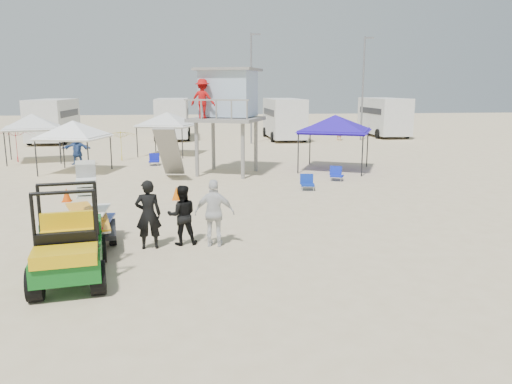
{
  "coord_description": "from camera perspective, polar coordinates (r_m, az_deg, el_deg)",
  "views": [
    {
      "loc": [
        -1.08,
        -10.25,
        4.08
      ],
      "look_at": [
        0.5,
        3.0,
        1.3
      ],
      "focal_mm": 35.0,
      "sensor_mm": 36.0,
      "label": 1
    }
  ],
  "objects": [
    {
      "name": "umbrella_b",
      "position": [
        29.53,
        -15.12,
        5.12
      ],
      "size": [
        2.54,
        2.56,
        1.73
      ],
      "primitive_type": "imported",
      "rotation": [
        0.0,
        0.0,
        0.46
      ],
      "color": "gold",
      "rests_on": "ground"
    },
    {
      "name": "cone_near",
      "position": [
        18.81,
        -9.08,
        -0.12
      ],
      "size": [
        0.34,
        0.34,
        0.5
      ],
      "primitive_type": "cone",
      "color": "#DD5D07",
      "rests_on": "ground"
    },
    {
      "name": "rv_mid_right",
      "position": [
        40.92,
        3.21,
        8.57
      ],
      "size": [
        2.64,
        7.0,
        3.25
      ],
      "color": "silver",
      "rests_on": "ground"
    },
    {
      "name": "man_right",
      "position": [
        13.05,
        -4.75,
        -2.42
      ],
      "size": [
        1.1,
        0.61,
        1.78
      ],
      "primitive_type": "imported",
      "rotation": [
        0.0,
        0.0,
        2.97
      ],
      "color": "silver",
      "rests_on": "ground"
    },
    {
      "name": "canopy_white_b",
      "position": [
        30.72,
        -24.27,
        7.88
      ],
      "size": [
        3.48,
        3.48,
        3.09
      ],
      "color": "black",
      "rests_on": "ground"
    },
    {
      "name": "cone_far",
      "position": [
        19.56,
        -20.84,
        -0.3
      ],
      "size": [
        0.34,
        0.34,
        0.5
      ],
      "primitive_type": "cone",
      "color": "#DC4206",
      "rests_on": "ground"
    },
    {
      "name": "man_mid",
      "position": [
        13.31,
        -8.45,
        -2.62
      ],
      "size": [
        0.83,
        0.67,
        1.6
      ],
      "primitive_type": "imported",
      "rotation": [
        0.0,
        0.0,
        3.23
      ],
      "color": "black",
      "rests_on": "ground"
    },
    {
      "name": "rv_mid_left",
      "position": [
        41.85,
        -9.52,
        8.49
      ],
      "size": [
        2.65,
        6.5,
        3.25
      ],
      "color": "silver",
      "rests_on": "ground"
    },
    {
      "name": "ground",
      "position": [
        11.08,
        -0.74,
        -9.83
      ],
      "size": [
        140.0,
        140.0,
        0.0
      ],
      "primitive_type": "plane",
      "color": "beige",
      "rests_on": "ground"
    },
    {
      "name": "lifeguard_tower",
      "position": [
        24.11,
        -3.61,
        10.73
      ],
      "size": [
        3.99,
        3.99,
        4.9
      ],
      "color": "gray",
      "rests_on": "ground"
    },
    {
      "name": "man_left",
      "position": [
        13.1,
        -12.21,
        -2.53
      ],
      "size": [
        0.69,
        0.48,
        1.81
      ],
      "primitive_type": "imported",
      "rotation": [
        0.0,
        0.0,
        3.22
      ],
      "color": "black",
      "rests_on": "ground"
    },
    {
      "name": "distant_beachgoers",
      "position": [
        30.54,
        -11.87,
        5.43
      ],
      "size": [
        18.91,
        11.51,
        1.69
      ],
      "color": "#DA9051",
      "rests_on": "ground"
    },
    {
      "name": "canopy_white_c",
      "position": [
        31.5,
        -10.12,
        8.72
      ],
      "size": [
        3.77,
        3.77,
        3.05
      ],
      "color": "black",
      "rests_on": "ground"
    },
    {
      "name": "beach_chair_b",
      "position": [
        20.5,
        5.87,
        1.12
      ],
      "size": [
        0.62,
        0.67,
        0.64
      ],
      "color": "navy",
      "rests_on": "ground"
    },
    {
      "name": "light_pole_right",
      "position": [
        40.89,
        12.1,
        11.41
      ],
      "size": [
        0.14,
        0.14,
        8.0
      ],
      "primitive_type": "cylinder",
      "color": "slate",
      "rests_on": "ground"
    },
    {
      "name": "surf_trailer",
      "position": [
        13.64,
        -18.43,
        -2.69
      ],
      "size": [
        1.5,
        2.36,
        2.0
      ],
      "color": "black",
      "rests_on": "ground"
    },
    {
      "name": "rv_far_right",
      "position": [
        44.79,
        14.41,
        8.5
      ],
      "size": [
        2.64,
        6.6,
        3.25
      ],
      "color": "silver",
      "rests_on": "ground"
    },
    {
      "name": "light_pole_left",
      "position": [
        37.47,
        -0.56,
        11.65
      ],
      "size": [
        0.14,
        0.14,
        8.0
      ],
      "primitive_type": "cylinder",
      "color": "slate",
      "rests_on": "ground"
    },
    {
      "name": "canopy_blue",
      "position": [
        25.44,
        9.04,
        8.38
      ],
      "size": [
        4.24,
        4.24,
        3.18
      ],
      "color": "black",
      "rests_on": "ground"
    },
    {
      "name": "beach_chair_a",
      "position": [
        27.5,
        -11.56,
        3.66
      ],
      "size": [
        0.54,
        0.58,
        0.64
      ],
      "color": "#0E16A0",
      "rests_on": "ground"
    },
    {
      "name": "utility_cart",
      "position": [
        11.41,
        -20.81,
        -4.96
      ],
      "size": [
        1.75,
        2.86,
        2.03
      ],
      "color": "#0D5818",
      "rests_on": "ground"
    },
    {
      "name": "rv_far_left",
      "position": [
        41.76,
        -22.16,
        7.79
      ],
      "size": [
        2.64,
        6.8,
        3.25
      ],
      "color": "silver",
      "rests_on": "ground"
    },
    {
      "name": "umbrella_a",
      "position": [
        30.97,
        -25.72,
        4.83
      ],
      "size": [
        2.09,
        2.13,
        1.92
      ],
      "primitive_type": "imported",
      "rotation": [
        0.0,
        0.0,
        -0.0
      ],
      "color": "red",
      "rests_on": "ground"
    },
    {
      "name": "beach_chair_c",
      "position": [
        22.77,
        9.16,
        2.1
      ],
      "size": [
        0.71,
        0.79,
        0.64
      ],
      "color": "#1023AF",
      "rests_on": "ground"
    },
    {
      "name": "canopy_white_a",
      "position": [
        25.9,
        -20.2,
        7.35
      ],
      "size": [
        3.31,
        3.31,
        2.95
      ],
      "color": "black",
      "rests_on": "ground"
    }
  ]
}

